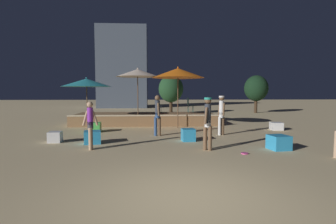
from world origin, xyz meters
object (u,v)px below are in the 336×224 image
object	(u,v)px
cube_seat_2	(93,137)
person_2	(208,120)
person_1	(221,113)
cube_seat_5	(55,137)
cube_seat_1	(188,135)
cube_seat_4	(279,142)
bistro_chair_1	(189,104)
patio_umbrella_1	(138,73)
person_4	(157,113)
cube_seat_3	(276,126)
bistro_chair_0	(157,103)
cube_seat_0	(95,127)
person_3	(90,124)
background_tree_1	(256,88)
background_tree_0	(171,89)
frisbee_disc	(245,153)
patio_umbrella_2	(87,83)
patio_umbrella_0	(178,73)

from	to	relation	value
cube_seat_2	person_2	bearing A→B (deg)	-18.32
person_1	cube_seat_5	bearing A→B (deg)	-9.42
cube_seat_2	cube_seat_1	bearing A→B (deg)	4.83
cube_seat_4	bistro_chair_1	bearing A→B (deg)	104.72
patio_umbrella_1	person_4	xyz separation A→B (m)	(1.06, -3.13, -1.99)
cube_seat_3	bistro_chair_0	world-z (taller)	bistro_chair_0
patio_umbrella_1	cube_seat_0	xyz separation A→B (m)	(-1.97, -1.88, -2.76)
person_3	cube_seat_4	bearing A→B (deg)	78.93
cube_seat_3	person_4	xyz separation A→B (m)	(-6.12, -1.47, 0.80)
cube_seat_3	background_tree_1	xyz separation A→B (m)	(3.15, 10.76, 2.07)
background_tree_0	frisbee_disc	bearing A→B (deg)	-84.64
person_3	frisbee_disc	size ratio (longest dim) A/B	7.13
cube_seat_2	background_tree_1	size ratio (longest dim) A/B	0.21
patio_umbrella_1	cube_seat_3	xyz separation A→B (m)	(7.17, -1.65, -2.79)
patio_umbrella_2	person_1	xyz separation A→B (m)	(6.68, -2.85, -1.43)
person_2	frisbee_disc	world-z (taller)	person_2
cube_seat_3	cube_seat_4	world-z (taller)	cube_seat_4
bistro_chair_1	person_3	bearing A→B (deg)	146.29
cube_seat_5	patio_umbrella_0	bearing A→B (deg)	37.23
person_4	background_tree_0	distance (m)	11.37
cube_seat_2	cube_seat_3	xyz separation A→B (m)	(8.60, 3.08, -0.04)
cube_seat_1	person_1	xyz separation A→B (m)	(1.68, 1.35, 0.77)
cube_seat_0	background_tree_1	bearing A→B (deg)	41.77
patio_umbrella_0	person_2	world-z (taller)	patio_umbrella_0
cube_seat_0	person_4	world-z (taller)	person_4
cube_seat_4	patio_umbrella_0	bearing A→B (deg)	117.67
patio_umbrella_1	background_tree_0	size ratio (longest dim) A/B	0.97
patio_umbrella_2	cube_seat_0	world-z (taller)	patio_umbrella_2
cube_seat_2	background_tree_1	world-z (taller)	background_tree_1
bistro_chair_1	frisbee_disc	xyz separation A→B (m)	(0.66, -8.28, -1.20)
person_1	person_4	world-z (taller)	person_4
cube_seat_3	frisbee_disc	distance (m)	6.09
patio_umbrella_1	cube_seat_4	bearing A→B (deg)	-50.13
cube_seat_3	person_1	size ratio (longest dim) A/B	0.35
patio_umbrella_1	person_1	xyz separation A→B (m)	(3.93, -3.08, -1.97)
cube_seat_3	cube_seat_5	distance (m)	10.48
patio_umbrella_0	background_tree_1	world-z (taller)	background_tree_1
cube_seat_0	cube_seat_4	xyz separation A→B (m)	(7.10, -4.26, 0.01)
person_2	person_4	distance (m)	3.40
patio_umbrella_0	cube_seat_0	world-z (taller)	patio_umbrella_0
cube_seat_1	person_2	size ratio (longest dim) A/B	0.31
patio_umbrella_1	bistro_chair_0	bearing A→B (deg)	64.03
cube_seat_5	background_tree_1	size ratio (longest dim) A/B	0.15
cube_seat_3	bistro_chair_0	bearing A→B (deg)	147.47
cube_seat_4	person_3	size ratio (longest dim) A/B	0.43
person_1	background_tree_1	distance (m)	13.81
frisbee_disc	patio_umbrella_1	bearing A→B (deg)	119.30
patio_umbrella_2	bistro_chair_1	bearing A→B (deg)	17.23
bistro_chair_0	background_tree_1	xyz separation A→B (m)	(9.24, 6.88, 1.05)
cube_seat_5	bistro_chair_1	size ratio (longest dim) A/B	0.56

